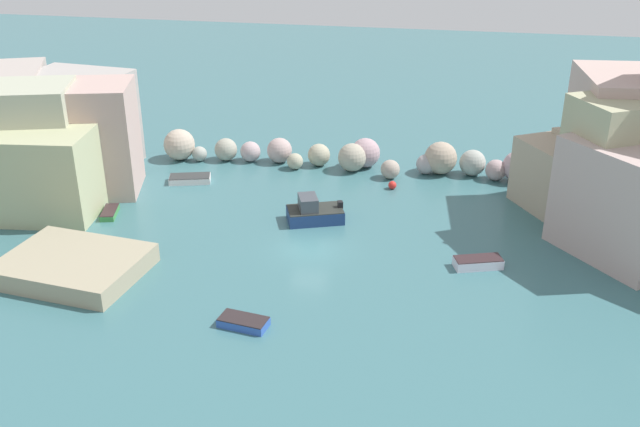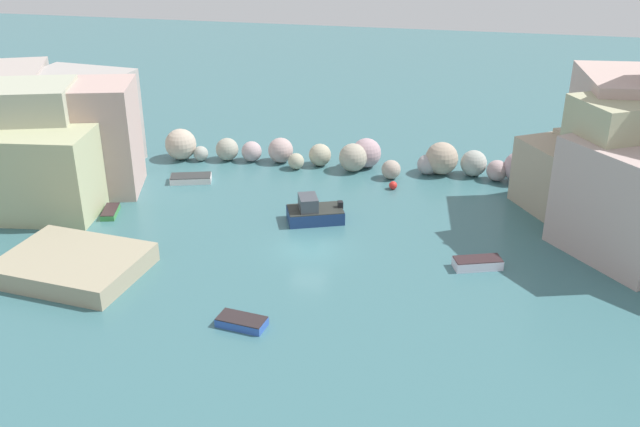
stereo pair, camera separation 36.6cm
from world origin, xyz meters
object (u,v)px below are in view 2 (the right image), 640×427
(stone_dock, at_px, (73,265))
(moored_boat_0, at_px, (242,322))
(channel_buoy, at_px, (393,185))
(moored_boat_5, at_px, (477,263))
(moored_boat_3, at_px, (110,212))
(moored_boat_2, at_px, (58,276))
(moored_boat_4, at_px, (191,178))
(moored_boat_1, at_px, (314,212))

(stone_dock, height_order, moored_boat_0, stone_dock)
(channel_buoy, xyz_separation_m, moored_boat_5, (6.81, -11.98, 0.01))
(channel_buoy, height_order, moored_boat_3, channel_buoy)
(moored_boat_2, bearing_deg, moored_boat_5, 65.22)
(moored_boat_0, distance_m, moored_boat_2, 13.25)
(moored_boat_4, xyz_separation_m, moored_boat_5, (23.56, -10.25, 0.06))
(stone_dock, bearing_deg, moored_boat_3, 101.34)
(channel_buoy, relative_size, moored_boat_5, 0.20)
(stone_dock, relative_size, moored_boat_5, 2.57)
(channel_buoy, bearing_deg, stone_dock, -136.27)
(moored_boat_0, bearing_deg, moored_boat_3, -32.32)
(stone_dock, xyz_separation_m, moored_boat_3, (-1.75, 8.74, -0.41))
(moored_boat_1, relative_size, moored_boat_2, 1.47)
(stone_dock, relative_size, moored_boat_4, 2.34)
(moored_boat_1, height_order, moored_boat_3, moored_boat_1)
(stone_dock, xyz_separation_m, moored_boat_2, (-0.62, -0.89, -0.39))
(moored_boat_1, xyz_separation_m, moored_boat_3, (-15.30, -1.94, -0.49))
(moored_boat_5, bearing_deg, moored_boat_0, -162.78)
(channel_buoy, height_order, moored_boat_5, moored_boat_5)
(moored_boat_0, xyz_separation_m, moored_boat_4, (-10.44, 19.75, 0.02))
(channel_buoy, xyz_separation_m, moored_boat_4, (-16.75, -1.73, -0.05))
(moored_boat_2, bearing_deg, moored_boat_3, 147.44)
(moored_boat_4, bearing_deg, channel_buoy, -10.40)
(stone_dock, height_order, moored_boat_1, moored_boat_1)
(moored_boat_0, relative_size, moored_boat_1, 0.64)
(stone_dock, bearing_deg, moored_boat_5, 12.96)
(moored_boat_2, distance_m, moored_boat_3, 9.69)
(stone_dock, relative_size, moored_boat_2, 2.75)
(moored_boat_4, height_order, moored_boat_5, moored_boat_5)
(channel_buoy, height_order, moored_boat_1, moored_boat_1)
(channel_buoy, bearing_deg, moored_boat_4, -174.09)
(moored_boat_1, height_order, moored_boat_2, moored_boat_1)
(moored_boat_2, xyz_separation_m, moored_boat_5, (26.08, 6.75, 0.09))
(moored_boat_4, bearing_deg, moored_boat_0, -78.44)
(stone_dock, distance_m, moored_boat_2, 1.15)
(moored_boat_1, relative_size, moored_boat_4, 1.25)
(moored_boat_1, height_order, moored_boat_4, moored_boat_1)
(moored_boat_1, bearing_deg, channel_buoy, -146.01)
(moored_boat_3, xyz_separation_m, moored_boat_5, (27.21, -2.88, 0.12))
(stone_dock, bearing_deg, moored_boat_4, 83.26)
(stone_dock, distance_m, moored_boat_5, 26.13)
(channel_buoy, relative_size, moored_boat_0, 0.23)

